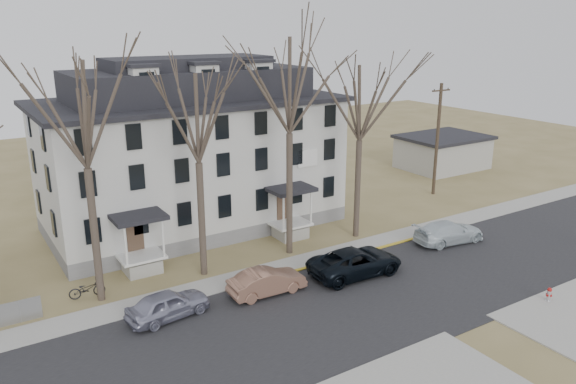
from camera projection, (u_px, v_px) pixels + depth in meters
ground at (378, 322)px, 27.91m from camera, size 120.00×120.00×0.00m
main_road at (353, 306)px, 29.52m from camera, size 120.00×10.00×0.04m
far_sidewalk at (291, 266)px, 34.37m from camera, size 120.00×2.00×0.08m
yellow_curb at (364, 253)px, 36.21m from camera, size 14.00×0.25×0.06m
boarding_house at (192, 153)px, 39.82m from camera, size 20.80×12.36×12.05m
distant_building at (443, 152)px, 56.91m from camera, size 8.50×6.50×3.35m
tree_far_left at (81, 107)px, 27.17m from camera, size 8.40×8.40×13.72m
tree_mid_left at (197, 112)px, 30.46m from camera, size 7.80×7.80×12.74m
tree_center at (290, 79)px, 33.11m from camera, size 9.00×9.00×14.70m
tree_mid_right at (361, 98)px, 36.36m from camera, size 7.80×7.80×12.74m
utility_pole_far at (437, 138)px, 47.28m from camera, size 2.00×0.28×9.50m
car_silver at (168, 305)px, 28.07m from camera, size 4.44×2.26×1.45m
car_tan at (267, 282)px, 30.56m from camera, size 4.38×1.66×1.43m
car_navy at (355, 262)px, 32.87m from camera, size 5.86×2.94×1.59m
car_white at (449, 233)px, 37.72m from camera, size 5.24×2.68×1.46m
bicycle_left at (87, 290)px, 30.20m from camera, size 1.96×0.92×0.99m
fire_hydrant at (549, 295)px, 29.80m from camera, size 0.34×0.32×0.82m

